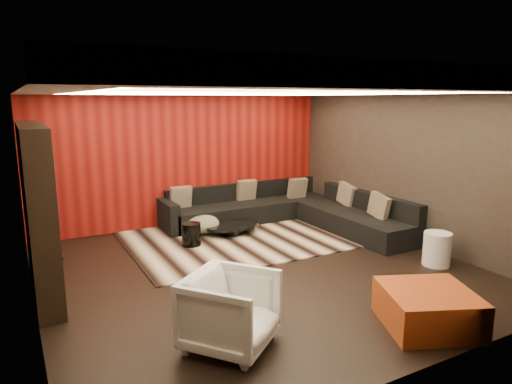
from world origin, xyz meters
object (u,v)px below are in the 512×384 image
coffee_table (233,229)px  armchair (231,311)px  drum_stool (191,234)px  sectional_sofa (288,212)px  white_side_table (437,249)px  orange_ottoman (428,308)px

coffee_table → armchair: armchair is taller
coffee_table → armchair: (-1.75, -3.55, 0.28)m
coffee_table → drum_stool: size_ratio=2.79×
armchair → sectional_sofa: bearing=11.9°
white_side_table → armchair: armchair is taller
orange_ottoman → armchair: size_ratio=1.11×
coffee_table → armchair: bearing=-116.2°
drum_stool → armchair: bearing=-103.9°
coffee_table → white_side_table: (2.04, -2.94, 0.15)m
drum_stool → orange_ottoman: orange_ottoman is taller
orange_ottoman → sectional_sofa: size_ratio=0.26×
orange_ottoman → armchair: (-2.12, 0.67, 0.18)m
armchair → white_side_table: bearing=-29.1°
white_side_table → sectional_sofa: bearing=104.3°
drum_stool → orange_ottoman: size_ratio=0.41×
white_side_table → coffee_table: bearing=124.7°
coffee_table → armchair: size_ratio=1.28×
coffee_table → drum_stool: (-0.94, -0.28, 0.10)m
coffee_table → sectional_sofa: size_ratio=0.30×
armchair → sectional_sofa: armchair is taller
white_side_table → drum_stool: bearing=138.1°
drum_stool → orange_ottoman: 4.16m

